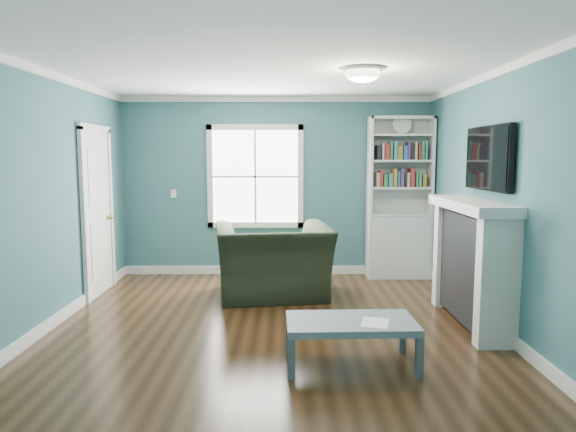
{
  "coord_description": "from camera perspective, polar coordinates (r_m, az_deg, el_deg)",
  "views": [
    {
      "loc": [
        0.16,
        -5.01,
        1.75
      ],
      "look_at": [
        0.17,
        0.4,
        1.11
      ],
      "focal_mm": 32.0,
      "sensor_mm": 36.0,
      "label": 1
    }
  ],
  "objects": [
    {
      "name": "floor",
      "position": [
        5.31,
        -1.88,
        -12.54
      ],
      "size": [
        5.0,
        5.0,
        0.0
      ],
      "primitive_type": "plane",
      "color": "black",
      "rests_on": "ground"
    },
    {
      "name": "room_walls",
      "position": [
        5.02,
        -1.95,
        4.78
      ],
      "size": [
        5.0,
        5.0,
        5.0
      ],
      "color": "#316C6F",
      "rests_on": "ground"
    },
    {
      "name": "trim",
      "position": [
        5.04,
        -1.93,
        0.86
      ],
      "size": [
        4.5,
        5.0,
        2.6
      ],
      "color": "white",
      "rests_on": "ground"
    },
    {
      "name": "window",
      "position": [
        7.52,
        -3.65,
        4.4
      ],
      "size": [
        1.4,
        0.06,
        1.5
      ],
      "color": "white",
      "rests_on": "room_walls"
    },
    {
      "name": "bookshelf",
      "position": [
        7.53,
        12.21,
        0.25
      ],
      "size": [
        0.9,
        0.35,
        2.31
      ],
      "color": "silver",
      "rests_on": "ground"
    },
    {
      "name": "fireplace",
      "position": [
        5.66,
        19.77,
        -5.04
      ],
      "size": [
        0.44,
        1.58,
        1.3
      ],
      "color": "black",
      "rests_on": "ground"
    },
    {
      "name": "tv",
      "position": [
        5.6,
        21.38,
        5.99
      ],
      "size": [
        0.06,
        1.1,
        0.65
      ],
      "primitive_type": "cube",
      "color": "black",
      "rests_on": "fireplace"
    },
    {
      "name": "door",
      "position": [
        6.87,
        -20.41,
        0.62
      ],
      "size": [
        0.12,
        0.98,
        2.17
      ],
      "color": "silver",
      "rests_on": "ground"
    },
    {
      "name": "ceiling_fixture",
      "position": [
        5.23,
        8.33,
        15.43
      ],
      "size": [
        0.38,
        0.38,
        0.15
      ],
      "color": "white",
      "rests_on": "room_walls"
    },
    {
      "name": "light_switch",
      "position": [
        7.7,
        -12.6,
        2.44
      ],
      "size": [
        0.08,
        0.01,
        0.12
      ],
      "primitive_type": "cube",
      "color": "white",
      "rests_on": "room_walls"
    },
    {
      "name": "recliner",
      "position": [
        6.38,
        -1.68,
        -3.67
      ],
      "size": [
        1.49,
        1.08,
        1.2
      ],
      "primitive_type": "imported",
      "rotation": [
        0.0,
        0.0,
        -3.0
      ],
      "color": "black",
      "rests_on": "ground"
    },
    {
      "name": "coffee_table",
      "position": [
        4.41,
        7.0,
        -12.02
      ],
      "size": [
        1.09,
        0.61,
        0.39
      ],
      "rotation": [
        0.0,
        0.0,
        0.03
      ],
      "color": "#484F56",
      "rests_on": "ground"
    },
    {
      "name": "paper_sheet",
      "position": [
        4.34,
        9.66,
        -11.61
      ],
      "size": [
        0.28,
        0.32,
        0.0
      ],
      "primitive_type": "cube",
      "rotation": [
        0.0,
        0.0,
        -0.27
      ],
      "color": "white",
      "rests_on": "coffee_table"
    }
  ]
}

